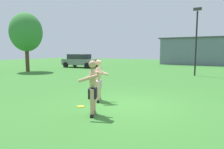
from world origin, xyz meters
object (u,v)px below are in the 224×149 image
player_in_black (92,87)px  player_with_cap (99,79)px  car_gray_mid_lot (80,61)px  frisbee (81,106)px  lamp_post (196,34)px  tree_left_field (26,32)px

player_in_black → player_with_cap: bearing=116.8°
car_gray_mid_lot → frisbee: bearing=-52.0°
frisbee → car_gray_mid_lot: bearing=128.0°
player_with_cap → lamp_post: 11.27m
player_with_cap → frisbee: 1.36m
player_with_cap → lamp_post: bearing=79.2°
frisbee → lamp_post: size_ratio=0.05×
frisbee → tree_left_field: size_ratio=0.05×
car_gray_mid_lot → tree_left_field: 7.11m
car_gray_mid_lot → lamp_post: size_ratio=0.83×
player_in_black → frisbee: 1.39m
lamp_post → tree_left_field: bearing=-163.7°
frisbee → car_gray_mid_lot: car_gray_mid_lot is taller
player_in_black → car_gray_mid_lot: 18.78m
player_with_cap → lamp_post: size_ratio=0.31×
player_with_cap → player_in_black: 1.81m
player_with_cap → tree_left_field: (-12.38, 6.60, 2.81)m
car_gray_mid_lot → lamp_post: (13.09, -2.14, 2.44)m
frisbee → lamp_post: (2.16, 11.86, 3.25)m
frisbee → tree_left_field: tree_left_field is taller
player_in_black → tree_left_field: bearing=148.1°
car_gray_mid_lot → lamp_post: lamp_post is taller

